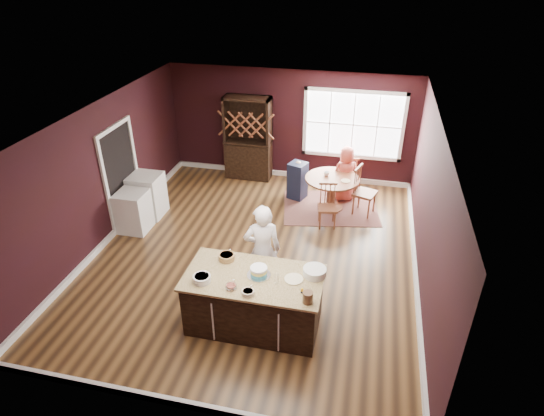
{
  "coord_description": "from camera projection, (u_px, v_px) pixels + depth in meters",
  "views": [
    {
      "loc": [
        1.89,
        -6.9,
        5.13
      ],
      "look_at": [
        0.33,
        -0.01,
        1.05
      ],
      "focal_mm": 30.0,
      "sensor_mm": 36.0,
      "label": 1
    }
  ],
  "objects": [
    {
      "name": "dining_table",
      "position": [
        332.0,
        187.0,
        10.0
      ],
      "size": [
        1.19,
        1.19,
        0.75
      ],
      "color": "olive",
      "rests_on": "ground"
    },
    {
      "name": "bowl_blue",
      "position": [
        202.0,
        279.0,
        6.55
      ],
      "size": [
        0.26,
        0.26,
        0.1
      ],
      "primitive_type": "cylinder",
      "color": "silver",
      "rests_on": "kitchen_island"
    },
    {
      "name": "high_chair",
      "position": [
        297.0,
        180.0,
        10.46
      ],
      "size": [
        0.47,
        0.47,
        0.92
      ],
      "primitive_type": null,
      "rotation": [
        0.0,
        0.0,
        -0.34
      ],
      "color": "black",
      "rests_on": "ground"
    },
    {
      "name": "white_tub",
      "position": [
        315.0,
        272.0,
        6.67
      ],
      "size": [
        0.34,
        0.34,
        0.12
      ],
      "primitive_type": "cylinder",
      "color": "white",
      "rests_on": "kitchen_island"
    },
    {
      "name": "dryer",
      "position": [
        147.0,
        195.0,
        9.8
      ],
      "size": [
        0.65,
        0.63,
        0.94
      ],
      "primitive_type": "cube",
      "color": "silver",
      "rests_on": "ground"
    },
    {
      "name": "bowl_yellow",
      "position": [
        227.0,
        257.0,
        7.01
      ],
      "size": [
        0.25,
        0.25,
        0.09
      ],
      "primitive_type": "cylinder",
      "color": "brown",
      "rests_on": "kitchen_island"
    },
    {
      "name": "table_plate",
      "position": [
        346.0,
        181.0,
        9.75
      ],
      "size": [
        0.21,
        0.21,
        0.02
      ],
      "primitive_type": "cylinder",
      "color": "beige",
      "rests_on": "dining_table"
    },
    {
      "name": "stoneware_crock",
      "position": [
        308.0,
        297.0,
        6.15
      ],
      "size": [
        0.14,
        0.14,
        0.17
      ],
      "primitive_type": "cylinder",
      "color": "brown",
      "rests_on": "kitchen_island"
    },
    {
      "name": "layer_cake",
      "position": [
        259.0,
        271.0,
        6.66
      ],
      "size": [
        0.35,
        0.35,
        0.14
      ],
      "primitive_type": null,
      "color": "white",
      "rests_on": "kitchen_island"
    },
    {
      "name": "toddler",
      "position": [
        301.0,
        166.0,
        10.3
      ],
      "size": [
        0.18,
        0.14,
        0.26
      ],
      "primitive_type": null,
      "color": "#8CA5BF",
      "rests_on": "high_chair"
    },
    {
      "name": "room_shell",
      "position": [
        254.0,
        191.0,
        8.08
      ],
      "size": [
        7.0,
        7.0,
        7.0
      ],
      "color": "brown",
      "rests_on": "ground"
    },
    {
      "name": "table_cup",
      "position": [
        327.0,
        174.0,
        9.98
      ],
      "size": [
        0.13,
        0.13,
        0.09
      ],
      "primitive_type": "imported",
      "rotation": [
        0.0,
        0.0,
        0.15
      ],
      "color": "white",
      "rests_on": "dining_table"
    },
    {
      "name": "hutch",
      "position": [
        248.0,
        138.0,
        11.15
      ],
      "size": [
        1.13,
        0.47,
        2.07
      ],
      "primitive_type": "cube",
      "color": "black",
      "rests_on": "ground"
    },
    {
      "name": "bowl_olive",
      "position": [
        248.0,
        293.0,
        6.31
      ],
      "size": [
        0.18,
        0.18,
        0.07
      ],
      "primitive_type": "cylinder",
      "color": "beige",
      "rests_on": "kitchen_island"
    },
    {
      "name": "chair_south",
      "position": [
        328.0,
        206.0,
        9.38
      ],
      "size": [
        0.46,
        0.44,
        0.94
      ],
      "primitive_type": null,
      "rotation": [
        0.0,
        0.0,
        0.18
      ],
      "color": "brown",
      "rests_on": "ground"
    },
    {
      "name": "toy_figurine",
      "position": [
        302.0,
        290.0,
        6.34
      ],
      "size": [
        0.05,
        0.05,
        0.08
      ],
      "primitive_type": null,
      "color": "gold",
      "rests_on": "kitchen_island"
    },
    {
      "name": "washer",
      "position": [
        134.0,
        211.0,
        9.28
      ],
      "size": [
        0.59,
        0.57,
        0.86
      ],
      "primitive_type": "cube",
      "color": "white",
      "rests_on": "ground"
    },
    {
      "name": "window",
      "position": [
        353.0,
        125.0,
        10.65
      ],
      "size": [
        2.36,
        0.1,
        1.66
      ],
      "primitive_type": null,
      "color": "white",
      "rests_on": "room_shell"
    },
    {
      "name": "rug",
      "position": [
        330.0,
        208.0,
        10.26
      ],
      "size": [
        2.34,
        1.97,
        0.01
      ],
      "primitive_type": "cube",
      "rotation": [
        0.0,
        0.0,
        0.19
      ],
      "color": "brown",
      "rests_on": "ground"
    },
    {
      "name": "baker",
      "position": [
        262.0,
        251.0,
        7.38
      ],
      "size": [
        0.7,
        0.56,
        1.67
      ],
      "primitive_type": "imported",
      "rotation": [
        0.0,
        0.0,
        3.44
      ],
      "color": "white",
      "rests_on": "ground"
    },
    {
      "name": "chair_east",
      "position": [
        365.0,
        191.0,
        9.79
      ],
      "size": [
        0.56,
        0.57,
        1.1
      ],
      "primitive_type": null,
      "rotation": [
        0.0,
        0.0,
        1.26
      ],
      "color": "#9B612A",
      "rests_on": "ground"
    },
    {
      "name": "seated_woman",
      "position": [
        346.0,
        174.0,
        10.31
      ],
      "size": [
        0.75,
        0.63,
        1.29
      ],
      "primitive_type": "imported",
      "rotation": [
        0.0,
        0.0,
        3.56
      ],
      "color": "#C74F41",
      "rests_on": "ground"
    },
    {
      "name": "doorway",
      "position": [
        122.0,
        177.0,
        9.31
      ],
      "size": [
        0.08,
        1.26,
        2.13
      ],
      "primitive_type": null,
      "color": "white",
      "rests_on": "room_shell"
    },
    {
      "name": "chair_north",
      "position": [
        348.0,
        174.0,
        10.68
      ],
      "size": [
        0.49,
        0.47,
        0.97
      ],
      "primitive_type": null,
      "rotation": [
        0.0,
        0.0,
        3.38
      ],
      "color": "brown",
      "rests_on": "ground"
    },
    {
      "name": "bowl_pink",
      "position": [
        231.0,
        287.0,
        6.42
      ],
      "size": [
        0.17,
        0.17,
        0.06
      ],
      "primitive_type": "cylinder",
      "color": "white",
      "rests_on": "kitchen_island"
    },
    {
      "name": "dinner_plate",
      "position": [
        294.0,
        279.0,
        6.6
      ],
      "size": [
        0.28,
        0.28,
        0.02
      ],
      "primitive_type": "cylinder",
      "color": "beige",
      "rests_on": "kitchen_island"
    },
    {
      "name": "kitchen_island",
      "position": [
        254.0,
        302.0,
        6.91
      ],
      "size": [
        2.05,
        1.07,
        0.92
      ],
      "color": "black",
      "rests_on": "ground"
    },
    {
      "name": "drinking_glass",
      "position": [
        277.0,
        279.0,
        6.51
      ],
      "size": [
        0.08,
        0.08,
        0.16
      ],
      "primitive_type": "cylinder",
      "color": "white",
      "rests_on": "kitchen_island"
    }
  ]
}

